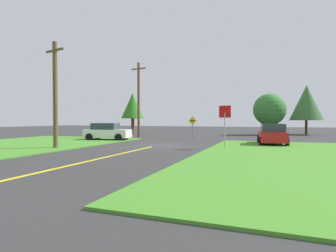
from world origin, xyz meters
TOP-DOWN VIEW (x-y plane):
  - ground_plane at (0.00, 0.00)m, footprint 120.00×120.00m
  - grass_verge_right at (10.14, -4.00)m, footprint 12.00×20.00m
  - grass_verge_left at (-10.14, -4.00)m, footprint 12.00×20.00m
  - lane_stripe_center at (0.00, -8.00)m, footprint 0.20×14.00m
  - stop_sign at (5.10, -0.55)m, footprint 0.79×0.15m
  - parked_car_near_building at (-6.43, 3.25)m, footprint 4.42×2.42m
  - car_on_crossroad at (8.07, 3.56)m, footprint 2.29×3.98m
  - utility_pole_near at (-5.45, -4.41)m, footprint 1.78×0.52m
  - utility_pole_mid at (-5.44, 7.90)m, footprint 1.80×0.36m
  - direction_sign at (0.65, 7.71)m, footprint 0.90×0.15m
  - oak_tree_left at (7.91, 18.46)m, footprint 4.08×4.08m
  - pine_tree_center at (12.41, 20.66)m, footprint 4.14×4.14m
  - oak_tree_right at (-9.92, 15.06)m, footprint 3.20×3.20m

SIDE VIEW (x-z plane):
  - ground_plane at x=0.00m, z-range 0.00..0.00m
  - lane_stripe_center at x=0.00m, z-range 0.00..0.01m
  - grass_verge_right at x=10.14m, z-range 0.00..0.08m
  - grass_verge_left at x=-10.14m, z-range 0.00..0.08m
  - car_on_crossroad at x=8.07m, z-range -0.01..1.61m
  - parked_car_near_building at x=-6.43m, z-range -0.01..1.61m
  - direction_sign at x=0.65m, z-range 0.28..2.57m
  - stop_sign at x=5.10m, z-range 0.60..3.46m
  - oak_tree_left at x=7.91m, z-range 0.59..5.88m
  - utility_pole_near at x=-5.45m, z-range 0.12..7.18m
  - oak_tree_right at x=-9.92m, z-range 1.03..6.68m
  - pine_tree_center at x=12.41m, z-range 0.93..7.34m
  - utility_pole_mid at x=-5.44m, z-range 0.15..8.25m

